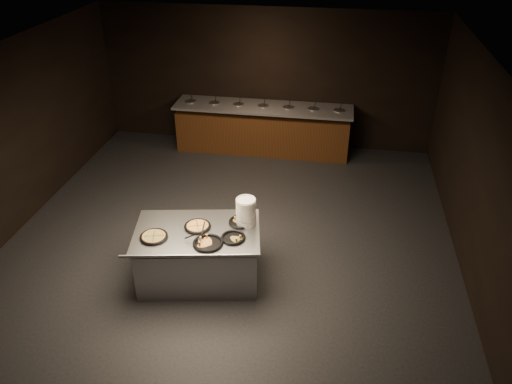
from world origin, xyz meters
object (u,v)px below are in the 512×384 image
at_px(plate_stack, 246,212).
at_px(pan_cheese_whole, 198,226).
at_px(serving_counter, 199,256).
at_px(pan_veggie_whole, 154,237).

height_order(plate_stack, pan_cheese_whole, plate_stack).
height_order(serving_counter, plate_stack, plate_stack).
xyz_separation_m(serving_counter, pan_cheese_whole, (-0.01, 0.09, 0.44)).
distance_m(plate_stack, pan_cheese_whole, 0.70).
bearing_deg(pan_cheese_whole, pan_veggie_whole, -146.92).
bearing_deg(pan_veggie_whole, pan_cheese_whole, 33.08).
bearing_deg(plate_stack, pan_veggie_whole, -155.54).
bearing_deg(plate_stack, serving_counter, -156.10).
bearing_deg(serving_counter, plate_stack, 13.48).
bearing_deg(serving_counter, pan_veggie_whole, -165.28).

